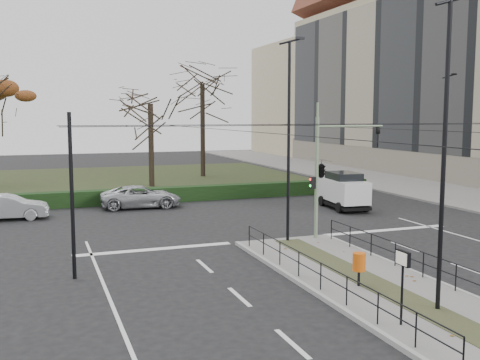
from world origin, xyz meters
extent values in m
plane|color=black|center=(0.00, 0.00, 0.00)|extent=(140.00, 140.00, 0.00)
cube|color=slate|center=(0.00, -2.50, 0.07)|extent=(4.40, 15.00, 0.14)
cube|color=slate|center=(18.00, 22.00, 0.07)|extent=(8.00, 90.00, 0.14)
cube|color=#273118|center=(-6.00, 32.00, 0.05)|extent=(38.00, 26.00, 0.10)
cube|color=black|center=(-6.00, 18.60, 0.50)|extent=(38.00, 1.00, 1.00)
cube|color=tan|center=(28.00, 24.00, 9.00)|extent=(12.00, 52.00, 18.00)
cube|color=black|center=(21.95, 24.00, 9.90)|extent=(0.10, 50.96, 14.76)
cylinder|color=black|center=(-2.05, -9.20, 0.59)|extent=(0.04, 0.04, 0.90)
cylinder|color=black|center=(-2.05, 4.00, 0.59)|extent=(0.04, 0.04, 0.90)
cylinder|color=black|center=(2.05, 4.00, 0.59)|extent=(0.04, 0.04, 0.90)
cylinder|color=black|center=(-2.05, -2.60, 1.04)|extent=(0.04, 13.20, 0.04)
cylinder|color=black|center=(2.05, -2.60, 1.04)|extent=(0.04, 13.20, 0.04)
cylinder|color=black|center=(-9.60, 2.00, 3.00)|extent=(0.14, 0.14, 6.00)
cylinder|color=black|center=(0.00, 1.00, 5.50)|extent=(20.00, 0.02, 0.02)
cylinder|color=black|center=(0.00, 3.00, 5.50)|extent=(20.00, 0.02, 0.02)
cylinder|color=black|center=(-3.50, -2.00, 5.30)|extent=(0.02, 34.00, 0.02)
cylinder|color=black|center=(3.50, -2.00, 5.30)|extent=(0.02, 34.00, 0.02)
cylinder|color=gray|center=(1.50, 4.50, 2.97)|extent=(0.17, 0.17, 5.67)
cylinder|color=gray|center=(3.24, 4.50, 5.37)|extent=(3.49, 0.11, 0.11)
imported|color=black|center=(4.77, 4.50, 4.83)|extent=(0.17, 0.20, 0.98)
imported|color=black|center=(1.74, 4.50, 3.41)|extent=(0.56, 2.19, 0.87)
cube|color=black|center=(1.30, 4.50, 2.76)|extent=(0.24, 0.17, 0.55)
sphere|color=#FF0C0C|center=(1.19, 4.50, 2.92)|extent=(0.12, 0.12, 0.12)
sphere|color=#0CE533|center=(1.19, 4.50, 2.63)|extent=(0.12, 0.12, 0.12)
cylinder|color=black|center=(-0.65, -2.68, 0.42)|extent=(0.09, 0.09, 0.55)
cylinder|color=#CD500C|center=(-0.65, -2.68, 0.97)|extent=(0.44, 0.44, 0.61)
cylinder|color=black|center=(-1.46, -6.15, 1.13)|extent=(0.07, 0.07, 1.97)
cube|color=black|center=(-1.46, -6.15, 2.02)|extent=(0.10, 0.54, 0.41)
cube|color=silver|center=(-1.52, -6.15, 2.02)|extent=(0.02, 0.47, 0.35)
cylinder|color=black|center=(0.33, -5.48, 4.61)|extent=(0.13, 0.13, 8.94)
cylinder|color=black|center=(0.00, 4.41, 4.63)|extent=(0.13, 0.13, 8.98)
cube|color=black|center=(0.51, 4.41, 9.29)|extent=(0.39, 0.16, 0.11)
cylinder|color=black|center=(16.01, 13.03, 4.33)|extent=(0.13, 0.13, 8.37)
cube|color=black|center=(16.48, 13.03, 8.67)|extent=(0.37, 0.15, 0.10)
imported|color=#A2A4A9|center=(-12.32, 15.23, 0.71)|extent=(4.43, 1.86, 1.42)
imported|color=#A2A4A9|center=(-4.54, 16.77, 0.71)|extent=(5.22, 2.68, 1.41)
cube|color=silver|center=(7.37, 11.95, 1.18)|extent=(2.21, 4.37, 1.36)
cube|color=black|center=(7.37, 11.95, 2.00)|extent=(1.86, 2.47, 0.63)
cube|color=black|center=(7.37, 11.95, 0.30)|extent=(2.25, 4.45, 0.18)
cylinder|color=black|center=(8.09, 10.48, 0.33)|extent=(0.29, 0.68, 0.66)
cylinder|color=black|center=(6.34, 10.67, 0.33)|extent=(0.29, 0.68, 0.66)
cylinder|color=black|center=(8.39, 13.23, 0.33)|extent=(0.29, 0.68, 0.66)
cylinder|color=black|center=(6.64, 13.43, 0.33)|extent=(0.29, 0.68, 0.66)
cylinder|color=black|center=(4.14, 32.37, 4.43)|extent=(0.44, 0.44, 8.65)
cylinder|color=black|center=(-1.91, 26.57, 3.45)|extent=(0.44, 0.44, 6.69)
camera|label=1|loc=(-10.76, -18.63, 5.90)|focal=42.00mm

